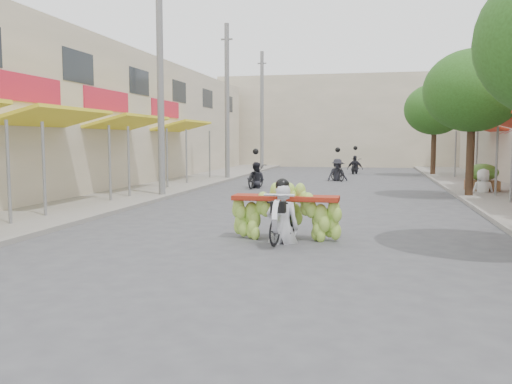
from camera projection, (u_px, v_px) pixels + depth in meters
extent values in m
plane|color=#4B4B4F|center=(204.00, 307.00, 6.79)|extent=(120.00, 120.00, 0.00)
cube|color=gray|center=(154.00, 188.00, 22.85)|extent=(4.00, 60.00, 0.12)
cube|color=gray|center=(510.00, 195.00, 19.91)|extent=(4.00, 60.00, 0.12)
cube|color=beige|center=(31.00, 118.00, 22.64)|extent=(8.00, 40.00, 6.00)
cylinder|color=slate|center=(8.00, 175.00, 12.66)|extent=(0.08, 0.08, 2.55)
cube|color=yellow|center=(53.00, 117.00, 15.80)|extent=(1.77, 4.00, 0.53)
cylinder|color=slate|center=(44.00, 171.00, 14.02)|extent=(0.08, 0.08, 2.55)
cylinder|color=slate|center=(110.00, 165.00, 17.52)|extent=(0.08, 0.08, 2.55)
cube|color=red|center=(25.00, 88.00, 15.90)|extent=(0.10, 3.50, 0.80)
cube|color=yellow|center=(129.00, 122.00, 20.67)|extent=(1.77, 4.00, 0.53)
cylinder|color=slate|center=(129.00, 163.00, 18.88)|extent=(0.08, 0.08, 2.55)
cylinder|color=slate|center=(167.00, 159.00, 22.39)|extent=(0.08, 0.08, 2.55)
cube|color=red|center=(107.00, 100.00, 20.77)|extent=(0.10, 3.50, 0.80)
cube|color=yellow|center=(183.00, 126.00, 26.50)|extent=(1.77, 4.00, 0.53)
cylinder|color=slate|center=(186.00, 157.00, 24.72)|extent=(0.08, 0.08, 2.55)
cylinder|color=slate|center=(210.00, 155.00, 28.22)|extent=(0.08, 0.08, 2.55)
cube|color=red|center=(165.00, 109.00, 26.61)|extent=(0.10, 3.50, 0.80)
cube|color=#1E2328|center=(78.00, 67.00, 18.73)|extent=(0.08, 2.00, 1.10)
cube|color=#1E2328|center=(139.00, 82.00, 23.59)|extent=(0.08, 2.00, 1.10)
cube|color=#1E2328|center=(179.00, 92.00, 28.46)|extent=(0.08, 2.00, 1.10)
cube|color=#1E2328|center=(207.00, 99.00, 33.32)|extent=(0.08, 2.00, 1.10)
cube|color=#1E2328|center=(228.00, 104.00, 38.19)|extent=(0.08, 2.00, 1.10)
cylinder|color=slate|center=(512.00, 166.00, 16.92)|extent=(0.08, 0.08, 2.55)
cube|color=#B52E18|center=(510.00, 122.00, 20.59)|extent=(1.77, 4.20, 0.53)
cylinder|color=slate|center=(497.00, 163.00, 19.06)|extent=(0.08, 0.08, 2.55)
cylinder|color=slate|center=(476.00, 159.00, 22.76)|extent=(0.08, 0.08, 2.55)
cube|color=#B52E18|center=(480.00, 126.00, 26.43)|extent=(1.77, 4.20, 0.53)
cylinder|color=slate|center=(468.00, 157.00, 24.90)|extent=(0.08, 0.08, 2.55)
cylinder|color=slate|center=(455.00, 155.00, 28.59)|extent=(0.08, 0.08, 2.55)
cube|color=beige|center=(348.00, 122.00, 43.42)|extent=(20.00, 6.00, 7.00)
cylinder|color=slate|center=(160.00, 86.00, 19.21)|extent=(0.24, 0.24, 8.00)
cylinder|color=slate|center=(227.00, 102.00, 27.97)|extent=(0.24, 0.24, 8.00)
cube|color=slate|center=(227.00, 39.00, 27.66)|extent=(0.60, 0.08, 0.08)
cylinder|color=slate|center=(262.00, 111.00, 36.72)|extent=(0.24, 0.24, 8.00)
cube|color=slate|center=(262.00, 63.00, 36.41)|extent=(0.60, 0.08, 0.08)
cylinder|color=#3A2719|center=(470.00, 154.00, 19.12)|extent=(0.28, 0.28, 3.20)
ellipsoid|color=#265719|center=(473.00, 90.00, 18.91)|extent=(3.40, 3.40, 2.90)
cylinder|color=#3A2719|center=(433.00, 148.00, 30.79)|extent=(0.28, 0.28, 3.20)
ellipsoid|color=#265719|center=(435.00, 109.00, 30.58)|extent=(3.40, 3.40, 2.90)
cube|color=brown|center=(482.00, 184.00, 21.02)|extent=(1.20, 0.80, 0.50)
ellipsoid|color=#558933|center=(483.00, 169.00, 20.96)|extent=(1.20, 0.88, 0.66)
imported|color=black|center=(283.00, 220.00, 10.98)|extent=(0.72, 1.62, 0.92)
cylinder|color=silver|center=(277.00, 217.00, 10.33)|extent=(0.10, 0.66, 0.66)
cube|color=black|center=(278.00, 207.00, 10.41)|extent=(0.28, 0.22, 0.22)
cylinder|color=silver|center=(279.00, 195.00, 10.49)|extent=(0.60, 0.05, 0.05)
cube|color=maroon|center=(286.00, 198.00, 11.28)|extent=(2.21, 0.55, 0.10)
imported|color=silver|center=(283.00, 183.00, 10.86)|extent=(0.66, 0.49, 1.83)
sphere|color=black|center=(283.00, 139.00, 10.74)|extent=(0.28, 0.28, 0.28)
imported|color=white|center=(484.00, 169.00, 20.27)|extent=(0.96, 0.68, 1.77)
imported|color=black|center=(256.00, 177.00, 23.38)|extent=(0.85, 1.84, 1.00)
imported|color=#23232A|center=(256.00, 162.00, 23.32)|extent=(0.84, 0.57, 1.65)
sphere|color=black|center=(256.00, 151.00, 23.27)|extent=(0.26, 0.26, 0.26)
imported|color=black|center=(337.00, 171.00, 27.36)|extent=(1.18, 1.66, 0.96)
imported|color=#23232A|center=(338.00, 159.00, 27.30)|extent=(1.19, 0.98, 1.65)
sphere|color=black|center=(338.00, 150.00, 27.26)|extent=(0.26, 0.26, 0.26)
imported|color=black|center=(355.00, 166.00, 33.02)|extent=(0.83, 1.70, 0.92)
imported|color=#23232A|center=(355.00, 155.00, 32.96)|extent=(1.04, 0.68, 1.65)
sphere|color=black|center=(355.00, 148.00, 32.92)|extent=(0.26, 0.26, 0.26)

